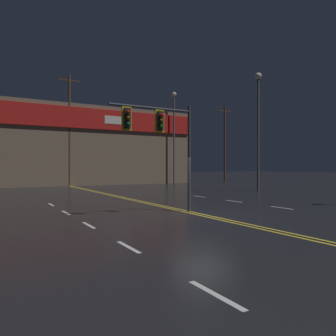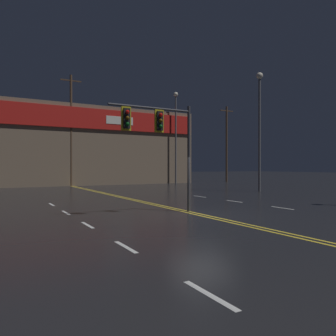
% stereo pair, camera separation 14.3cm
% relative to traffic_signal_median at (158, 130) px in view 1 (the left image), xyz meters
% --- Properties ---
extents(ground_plane, '(200.00, 200.00, 0.00)m').
position_rel_traffic_signal_median_xyz_m(ground_plane, '(1.48, -1.24, -3.68)').
color(ground_plane, black).
extents(road_markings, '(14.56, 60.00, 0.01)m').
position_rel_traffic_signal_median_xyz_m(road_markings, '(2.41, -2.66, -3.67)').
color(road_markings, gold).
rests_on(road_markings, ground).
extents(traffic_signal_median, '(3.95, 0.36, 4.86)m').
position_rel_traffic_signal_median_xyz_m(traffic_signal_median, '(0.00, 0.00, 0.00)').
color(traffic_signal_median, '#38383D').
rests_on(traffic_signal_median, ground).
extents(streetlight_near_right, '(0.56, 0.56, 9.93)m').
position_rel_traffic_signal_median_xyz_m(streetlight_near_right, '(13.41, 7.39, 2.62)').
color(streetlight_near_right, '#59595E').
rests_on(streetlight_near_right, ground).
extents(streetlight_median_approach, '(0.56, 0.56, 11.23)m').
position_rel_traffic_signal_median_xyz_m(streetlight_median_approach, '(13.85, 21.89, 3.32)').
color(streetlight_median_approach, '#59595E').
rests_on(streetlight_median_approach, ground).
extents(building_backdrop, '(30.23, 10.23, 8.87)m').
position_rel_traffic_signal_median_xyz_m(building_backdrop, '(1.48, 27.58, 0.77)').
color(building_backdrop, '#7A6651').
rests_on(building_backdrop, ground).
extents(utility_pole_row, '(44.62, 0.26, 11.83)m').
position_rel_traffic_signal_median_xyz_m(utility_pole_row, '(0.78, 22.70, 2.11)').
color(utility_pole_row, '#4C3828').
rests_on(utility_pole_row, ground).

